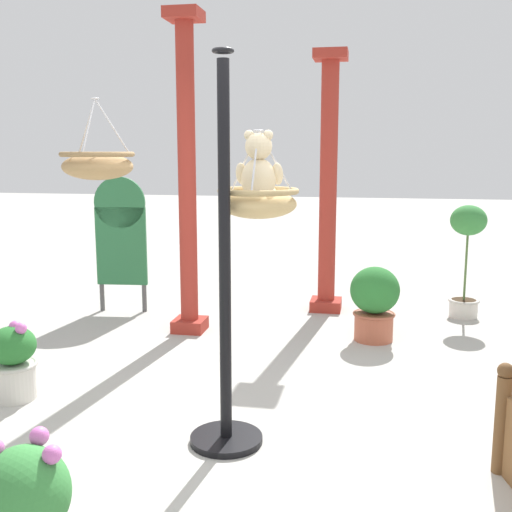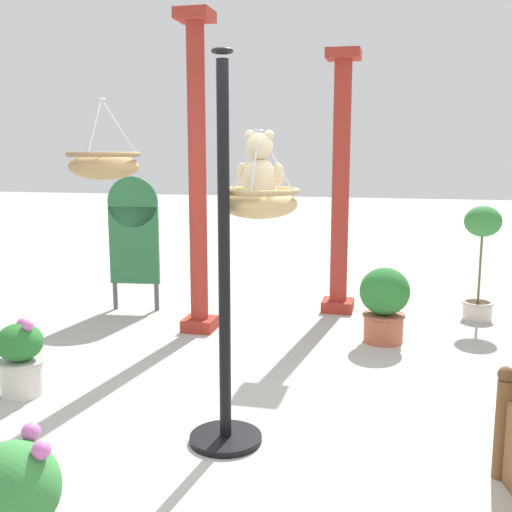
{
  "view_description": "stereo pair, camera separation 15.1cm",
  "coord_description": "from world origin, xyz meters",
  "px_view_note": "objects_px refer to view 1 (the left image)",
  "views": [
    {
      "loc": [
        0.65,
        -3.41,
        1.74
      ],
      "look_at": [
        -0.01,
        0.08,
        1.13
      ],
      "focal_mm": 42.72,
      "sensor_mm": 36.0,
      "label": 1
    },
    {
      "loc": [
        0.8,
        -3.38,
        1.74
      ],
      "look_at": [
        -0.01,
        0.08,
        1.13
      ],
      "focal_mm": 42.72,
      "sensor_mm": 36.0,
      "label": 2
    }
  ],
  "objects_px": {
    "hanging_basket_left_high": "(98,164)",
    "greenhouse_pillar_left": "(187,182)",
    "greenhouse_pillar_right": "(328,189)",
    "display_sign_board": "(121,232)",
    "teddy_bear": "(259,171)",
    "hanging_basket_with_teddy": "(258,201)",
    "potted_plant_bushy_green": "(467,249)",
    "potted_plant_conical_shrub": "(374,301)",
    "display_pole_central": "(225,331)",
    "potted_plant_trailing_ivy": "(13,361)",
    "potted_plant_tall_leafy": "(25,509)"
  },
  "relations": [
    {
      "from": "greenhouse_pillar_right",
      "to": "potted_plant_bushy_green",
      "type": "distance_m",
      "value": 1.58
    },
    {
      "from": "greenhouse_pillar_left",
      "to": "potted_plant_conical_shrub",
      "type": "xyz_separation_m",
      "value": [
        1.77,
        0.03,
        -1.08
      ]
    },
    {
      "from": "potted_plant_bushy_green",
      "to": "potted_plant_conical_shrub",
      "type": "relative_size",
      "value": 1.71
    },
    {
      "from": "hanging_basket_left_high",
      "to": "display_sign_board",
      "type": "distance_m",
      "value": 2.38
    },
    {
      "from": "teddy_bear",
      "to": "potted_plant_bushy_green",
      "type": "height_order",
      "value": "teddy_bear"
    },
    {
      "from": "hanging_basket_left_high",
      "to": "hanging_basket_with_teddy",
      "type": "bearing_deg",
      "value": -18.9
    },
    {
      "from": "greenhouse_pillar_left",
      "to": "potted_plant_conical_shrub",
      "type": "height_order",
      "value": "greenhouse_pillar_left"
    },
    {
      "from": "potted_plant_tall_leafy",
      "to": "display_pole_central",
      "type": "bearing_deg",
      "value": 67.86
    },
    {
      "from": "teddy_bear",
      "to": "hanging_basket_left_high",
      "type": "height_order",
      "value": "hanging_basket_left_high"
    },
    {
      "from": "greenhouse_pillar_left",
      "to": "greenhouse_pillar_right",
      "type": "height_order",
      "value": "greenhouse_pillar_left"
    },
    {
      "from": "display_pole_central",
      "to": "potted_plant_trailing_ivy",
      "type": "bearing_deg",
      "value": 167.51
    },
    {
      "from": "hanging_basket_with_teddy",
      "to": "greenhouse_pillar_right",
      "type": "xyz_separation_m",
      "value": [
        0.21,
        3.0,
        -0.1
      ]
    },
    {
      "from": "display_pole_central",
      "to": "potted_plant_trailing_ivy",
      "type": "height_order",
      "value": "display_pole_central"
    },
    {
      "from": "hanging_basket_left_high",
      "to": "potted_plant_bushy_green",
      "type": "height_order",
      "value": "hanging_basket_left_high"
    },
    {
      "from": "potted_plant_tall_leafy",
      "to": "display_sign_board",
      "type": "relative_size",
      "value": 0.41
    },
    {
      "from": "hanging_basket_left_high",
      "to": "greenhouse_pillar_left",
      "type": "height_order",
      "value": "greenhouse_pillar_left"
    },
    {
      "from": "hanging_basket_with_teddy",
      "to": "display_sign_board",
      "type": "relative_size",
      "value": 0.36
    },
    {
      "from": "hanging_basket_with_teddy",
      "to": "teddy_bear",
      "type": "height_order",
      "value": "hanging_basket_with_teddy"
    },
    {
      "from": "greenhouse_pillar_right",
      "to": "display_sign_board",
      "type": "bearing_deg",
      "value": -168.1
    },
    {
      "from": "teddy_bear",
      "to": "display_pole_central",
      "type": "bearing_deg",
      "value": -118.92
    },
    {
      "from": "greenhouse_pillar_left",
      "to": "potted_plant_tall_leafy",
      "type": "bearing_deg",
      "value": -84.08
    },
    {
      "from": "potted_plant_bushy_green",
      "to": "potted_plant_trailing_ivy",
      "type": "distance_m",
      "value": 4.52
    },
    {
      "from": "greenhouse_pillar_right",
      "to": "display_sign_board",
      "type": "distance_m",
      "value": 2.29
    },
    {
      "from": "greenhouse_pillar_left",
      "to": "potted_plant_tall_leafy",
      "type": "relative_size",
      "value": 4.96
    },
    {
      "from": "teddy_bear",
      "to": "potted_plant_conical_shrub",
      "type": "bearing_deg",
      "value": 69.52
    },
    {
      "from": "display_pole_central",
      "to": "greenhouse_pillar_right",
      "type": "xyz_separation_m",
      "value": [
        0.36,
        3.25,
        0.64
      ]
    },
    {
      "from": "teddy_bear",
      "to": "potted_plant_bushy_green",
      "type": "xyz_separation_m",
      "value": [
        1.67,
        2.96,
        -0.89
      ]
    },
    {
      "from": "display_pole_central",
      "to": "greenhouse_pillar_left",
      "type": "distance_m",
      "value": 2.49
    },
    {
      "from": "greenhouse_pillar_right",
      "to": "hanging_basket_with_teddy",
      "type": "bearing_deg",
      "value": -94.04
    },
    {
      "from": "potted_plant_bushy_green",
      "to": "display_sign_board",
      "type": "xyz_separation_m",
      "value": [
        -3.66,
        -0.44,
        0.14
      ]
    },
    {
      "from": "potted_plant_conical_shrub",
      "to": "potted_plant_trailing_ivy",
      "type": "distance_m",
      "value": 3.13
    },
    {
      "from": "greenhouse_pillar_left",
      "to": "potted_plant_trailing_ivy",
      "type": "bearing_deg",
      "value": -111.97
    },
    {
      "from": "potted_plant_bushy_green",
      "to": "display_sign_board",
      "type": "bearing_deg",
      "value": -173.06
    },
    {
      "from": "hanging_basket_with_teddy",
      "to": "display_sign_board",
      "type": "bearing_deg",
      "value": 128.02
    },
    {
      "from": "display_pole_central",
      "to": "hanging_basket_left_high",
      "type": "xyz_separation_m",
      "value": [
        -1.07,
        0.67,
        0.96
      ]
    },
    {
      "from": "teddy_bear",
      "to": "greenhouse_pillar_left",
      "type": "xyz_separation_m",
      "value": [
        -1.04,
        1.93,
        -0.17
      ]
    },
    {
      "from": "greenhouse_pillar_left",
      "to": "display_sign_board",
      "type": "relative_size",
      "value": 2.04
    },
    {
      "from": "hanging_basket_with_teddy",
      "to": "potted_plant_trailing_ivy",
      "type": "xyz_separation_m",
      "value": [
        -1.78,
        0.11,
        -1.16
      ]
    },
    {
      "from": "hanging_basket_left_high",
      "to": "potted_plant_trailing_ivy",
      "type": "bearing_deg",
      "value": -151.37
    },
    {
      "from": "hanging_basket_with_teddy",
      "to": "potted_plant_bushy_green",
      "type": "relative_size",
      "value": 0.44
    },
    {
      "from": "potted_plant_trailing_ivy",
      "to": "potted_plant_conical_shrub",
      "type": "bearing_deg",
      "value": 36.58
    },
    {
      "from": "potted_plant_conical_shrub",
      "to": "greenhouse_pillar_left",
      "type": "bearing_deg",
      "value": -179.03
    },
    {
      "from": "potted_plant_tall_leafy",
      "to": "potted_plant_trailing_ivy",
      "type": "xyz_separation_m",
      "value": [
        -1.1,
        1.67,
        -0.02
      ]
    },
    {
      "from": "greenhouse_pillar_right",
      "to": "potted_plant_tall_leafy",
      "type": "bearing_deg",
      "value": -101.09
    },
    {
      "from": "potted_plant_tall_leafy",
      "to": "potted_plant_trailing_ivy",
      "type": "distance_m",
      "value": 2.0
    },
    {
      "from": "teddy_bear",
      "to": "greenhouse_pillar_left",
      "type": "height_order",
      "value": "greenhouse_pillar_left"
    },
    {
      "from": "display_pole_central",
      "to": "display_sign_board",
      "type": "bearing_deg",
      "value": 123.34
    },
    {
      "from": "hanging_basket_with_teddy",
      "to": "potted_plant_bushy_green",
      "type": "distance_m",
      "value": 3.49
    },
    {
      "from": "teddy_bear",
      "to": "greenhouse_pillar_right",
      "type": "distance_m",
      "value": 3.0
    },
    {
      "from": "greenhouse_pillar_left",
      "to": "potted_plant_trailing_ivy",
      "type": "xyz_separation_m",
      "value": [
        -0.74,
        -1.84,
        -1.17
      ]
    }
  ]
}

